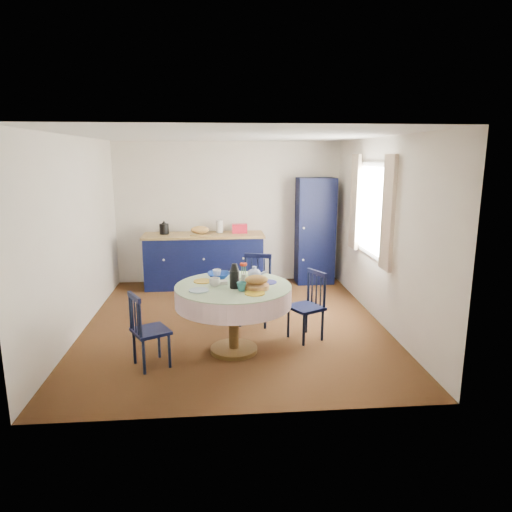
# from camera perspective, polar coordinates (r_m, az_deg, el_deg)

# --- Properties ---
(floor) EXTENTS (4.50, 4.50, 0.00)m
(floor) POSITION_cam_1_polar(r_m,az_deg,el_deg) (6.33, -2.72, -8.43)
(floor) COLOR black
(floor) RESTS_ON ground
(ceiling) EXTENTS (4.50, 4.50, 0.00)m
(ceiling) POSITION_cam_1_polar(r_m,az_deg,el_deg) (5.92, -2.98, 14.82)
(ceiling) COLOR white
(ceiling) RESTS_ON wall_back
(wall_back) EXTENTS (4.00, 0.02, 2.50)m
(wall_back) POSITION_cam_1_polar(r_m,az_deg,el_deg) (8.22, -3.43, 5.42)
(wall_back) COLOR white
(wall_back) RESTS_ON floor
(wall_left) EXTENTS (0.02, 4.50, 2.50)m
(wall_left) POSITION_cam_1_polar(r_m,az_deg,el_deg) (6.25, -21.50, 2.34)
(wall_left) COLOR white
(wall_left) RESTS_ON floor
(wall_right) EXTENTS (0.02, 4.50, 2.50)m
(wall_right) POSITION_cam_1_polar(r_m,az_deg,el_deg) (6.39, 15.41, 2.96)
(wall_right) COLOR white
(wall_right) RESTS_ON floor
(window) EXTENTS (0.10, 1.74, 1.45)m
(window) POSITION_cam_1_polar(r_m,az_deg,el_deg) (6.61, 14.28, 5.74)
(window) COLOR white
(window) RESTS_ON wall_right
(kitchen_counter) EXTENTS (2.08, 0.66, 1.17)m
(kitchen_counter) POSITION_cam_1_polar(r_m,az_deg,el_deg) (8.01, -6.49, -0.44)
(kitchen_counter) COLOR black
(kitchen_counter) RESTS_ON floor
(pantry_cabinet) EXTENTS (0.66, 0.49, 1.88)m
(pantry_cabinet) POSITION_cam_1_polar(r_m,az_deg,el_deg) (8.20, 7.38, 3.12)
(pantry_cabinet) COLOR black
(pantry_cabinet) RESTS_ON floor
(dining_table) EXTENTS (1.33, 1.33, 1.09)m
(dining_table) POSITION_cam_1_polar(r_m,az_deg,el_deg) (5.25, -2.76, -5.00)
(dining_table) COLOR #523817
(dining_table) RESTS_ON floor
(chair_left) EXTENTS (0.49, 0.50, 0.84)m
(chair_left) POSITION_cam_1_polar(r_m,az_deg,el_deg) (5.10, -13.42, -8.95)
(chair_left) COLOR black
(chair_left) RESTS_ON floor
(chair_far) EXTENTS (0.52, 0.51, 0.94)m
(chair_far) POSITION_cam_1_polar(r_m,az_deg,el_deg) (6.22, -0.03, -4.15)
(chair_far) COLOR black
(chair_far) RESTS_ON floor
(chair_right) EXTENTS (0.50, 0.51, 0.86)m
(chair_right) POSITION_cam_1_polar(r_m,az_deg,el_deg) (5.73, 6.52, -6.12)
(chair_right) COLOR black
(chair_right) RESTS_ON floor
(mug_a) EXTENTS (0.13, 0.13, 0.10)m
(mug_a) POSITION_cam_1_polar(r_m,az_deg,el_deg) (5.18, -5.18, -3.28)
(mug_a) COLOR silver
(mug_a) RESTS_ON dining_table
(mug_b) EXTENTS (0.11, 0.11, 0.10)m
(mug_b) POSITION_cam_1_polar(r_m,az_deg,el_deg) (4.99, -1.82, -3.84)
(mug_b) COLOR teal
(mug_b) RESTS_ON dining_table
(mug_c) EXTENTS (0.13, 0.13, 0.10)m
(mug_c) POSITION_cam_1_polar(r_m,az_deg,el_deg) (5.48, -0.35, -2.33)
(mug_c) COLOR black
(mug_c) RESTS_ON dining_table
(mug_d) EXTENTS (0.10, 0.10, 0.10)m
(mug_d) POSITION_cam_1_polar(r_m,az_deg,el_deg) (5.55, -4.91, -2.19)
(mug_d) COLOR silver
(mug_d) RESTS_ON dining_table
(cobalt_bowl) EXTENTS (0.27, 0.27, 0.07)m
(cobalt_bowl) POSITION_cam_1_polar(r_m,az_deg,el_deg) (5.52, -4.69, -2.44)
(cobalt_bowl) COLOR navy
(cobalt_bowl) RESTS_ON dining_table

